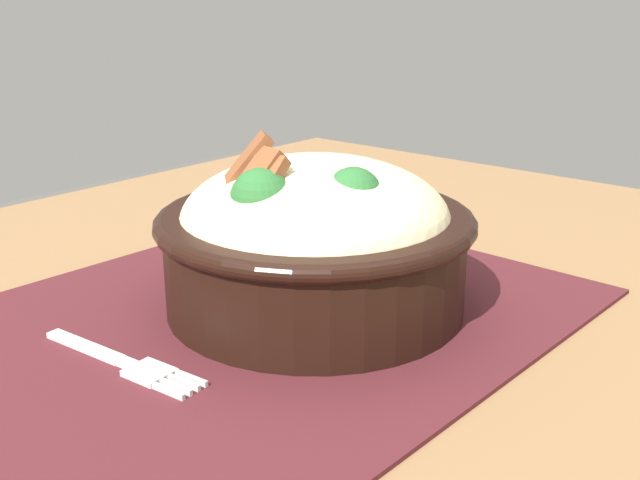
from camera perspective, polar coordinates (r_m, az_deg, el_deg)
The scene contains 4 objects.
table at distance 0.52m, azimuth -6.49°, elevation -14.86°, with size 1.16×0.84×0.74m.
placemat at distance 0.52m, azimuth -5.51°, elevation -6.16°, with size 0.46×0.34×0.00m, color #47191E.
bowl at distance 0.52m, azimuth -0.04°, elevation 0.15°, with size 0.22×0.22×0.13m.
fork at distance 0.47m, azimuth -14.43°, elevation -8.96°, with size 0.03×0.13×0.00m.
Camera 1 is at (0.29, 0.32, 0.95)m, focal length 42.44 mm.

